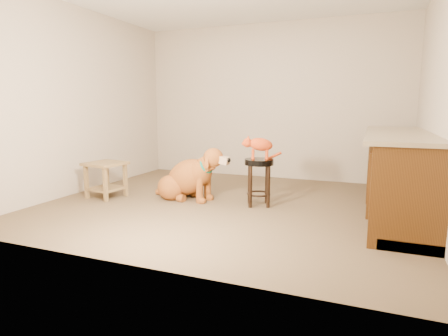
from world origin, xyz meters
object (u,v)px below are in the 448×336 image
at_px(padded_stool, 259,173).
at_px(golden_retriever, 189,178).
at_px(tabby_kitten, 258,145).
at_px(side_table, 106,174).
at_px(wood_stool, 384,161).

bearing_deg(padded_stool, golden_retriever, -177.60).
bearing_deg(tabby_kitten, side_table, 169.77).
bearing_deg(tabby_kitten, wood_stool, 26.48).
distance_m(golden_retriever, tabby_kitten, 1.06).
relative_size(wood_stool, golden_retriever, 0.69).
bearing_deg(padded_stool, wood_stool, 46.81).
xyz_separation_m(padded_stool, side_table, (-2.05, -0.36, -0.10)).
xyz_separation_m(side_table, tabby_kitten, (2.03, 0.36, 0.44)).
height_order(side_table, tabby_kitten, tabby_kitten).
relative_size(padded_stool, side_table, 1.11).
distance_m(side_table, tabby_kitten, 2.11).
distance_m(wood_stool, tabby_kitten, 2.18).
height_order(wood_stool, golden_retriever, wood_stool).
bearing_deg(golden_retriever, tabby_kitten, 10.15).
relative_size(wood_stool, tabby_kitten, 1.81).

